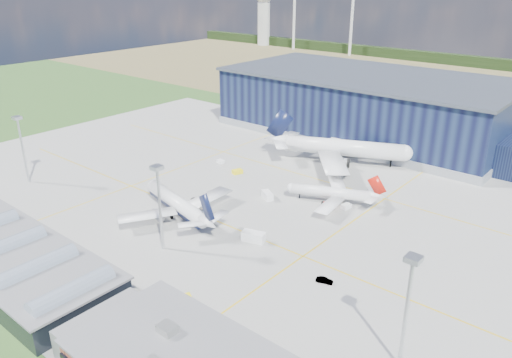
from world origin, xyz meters
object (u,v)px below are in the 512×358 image
at_px(airliner_red, 331,187).
at_px(gse_van_c, 253,356).
at_px(light_mast_center, 159,194).
at_px(gse_tug_b, 184,298).
at_px(gse_van_a, 253,237).
at_px(gse_tug_c, 237,172).
at_px(car_a, 261,353).
at_px(airliner_navy, 177,196).
at_px(gse_cart_b, 221,161).
at_px(light_mast_east, 408,295).
at_px(gse_cart_a, 346,206).
at_px(airliner_widebody, 344,139).
at_px(gse_van_b, 267,195).
at_px(light_mast_west, 21,139).
at_px(hangar, 371,108).
at_px(car_b, 324,280).

distance_m(airliner_red, gse_van_c, 72.90).
distance_m(light_mast_center, gse_tug_b, 27.91).
height_order(gse_tug_b, gse_van_a, gse_van_a).
bearing_deg(gse_tug_c, car_a, -23.22).
xyz_separation_m(airliner_navy, gse_tug_c, (-8.41, 35.67, -5.46)).
distance_m(gse_cart_b, gse_van_c, 104.19).
bearing_deg(light_mast_east, gse_cart_a, 128.67).
relative_size(gse_cart_a, gse_van_c, 0.69).
bearing_deg(gse_van_a, airliner_widebody, -6.59).
height_order(gse_tug_b, gse_cart_a, gse_cart_a).
distance_m(light_mast_east, gse_cart_a, 67.15).
xyz_separation_m(gse_cart_a, gse_tug_c, (-44.16, 0.06, 0.10)).
bearing_deg(gse_van_a, gse_tug_b, 172.75).
bearing_deg(gse_van_a, gse_van_b, 13.63).
height_order(light_mast_west, gse_cart_a, light_mast_west).
relative_size(gse_van_c, car_a, 1.16).
bearing_deg(gse_tug_c, light_mast_east, -8.82).
relative_size(light_mast_west, gse_van_b, 4.55).
distance_m(gse_van_a, gse_tug_c, 48.67).
distance_m(gse_tug_b, gse_cart_a, 62.83).
relative_size(hangar, car_b, 36.98).
height_order(hangar, airliner_red, hangar).
bearing_deg(light_mast_east, gse_tug_c, 148.96).
distance_m(light_mast_center, gse_van_b, 43.78).
xyz_separation_m(light_mast_east, gse_van_a, (-49.59, 17.94, -14.08)).
relative_size(hangar, gse_tug_b, 50.30).
bearing_deg(car_a, airliner_widebody, 23.23).
height_order(light_mast_west, gse_van_a, light_mast_west).
distance_m(gse_cart_b, car_a, 103.16).
distance_m(light_mast_east, airliner_widebody, 105.54).
bearing_deg(gse_van_a, gse_tug_c, 29.59).
bearing_deg(hangar, gse_cart_b, -109.71).
bearing_deg(gse_van_a, light_mast_east, -127.16).
xyz_separation_m(light_mast_west, gse_tug_b, (90.63, -11.58, -14.81)).
xyz_separation_m(airliner_navy, gse_tug_b, (32.32, -27.13, -5.61)).
distance_m(hangar, light_mast_west, 139.77).
relative_size(hangar, airliner_navy, 3.79).
height_order(gse_tug_c, gse_van_c, gse_van_c).
distance_m(airliner_widebody, gse_van_c, 109.36).
bearing_deg(light_mast_center, gse_tug_c, 111.43).
height_order(hangar, light_mast_east, hangar).
height_order(light_mast_west, light_mast_east, same).
xyz_separation_m(light_mast_east, gse_tug_b, (-44.37, -11.58, -14.81)).
height_order(gse_cart_b, car_b, car_b).
bearing_deg(car_a, gse_van_b, 38.20).
xyz_separation_m(light_mast_center, gse_van_a, (15.41, 17.94, -14.08)).
height_order(light_mast_east, gse_tug_b, light_mast_east).
bearing_deg(gse_cart_a, airliner_red, 179.36).
bearing_deg(airliner_navy, gse_van_c, 163.74).
bearing_deg(light_mast_east, hangar, 120.05).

